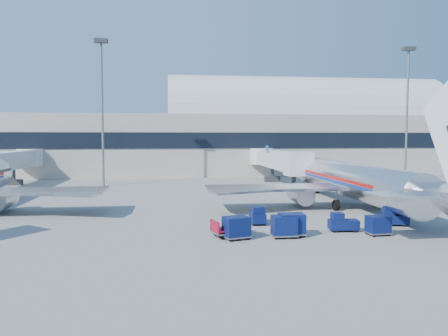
{
  "coord_description": "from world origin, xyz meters",
  "views": [
    {
      "loc": [
        -9.64,
        -39.52,
        7.56
      ],
      "look_at": [
        -4.02,
        6.0,
        4.34
      ],
      "focal_mm": 35.0,
      "sensor_mm": 36.0,
      "label": 1
    }
  ],
  "objects": [
    {
      "name": "ground",
      "position": [
        0.0,
        0.0,
        0.0
      ],
      "size": [
        260.0,
        260.0,
        0.0
      ],
      "primitive_type": "plane",
      "color": "gray",
      "rests_on": "ground"
    },
    {
      "name": "terminal",
      "position": [
        -13.6,
        55.96,
        7.52
      ],
      "size": [
        170.0,
        28.15,
        21.0
      ],
      "color": "#B2AA9E",
      "rests_on": "ground"
    },
    {
      "name": "airliner_main",
      "position": [
        10.0,
        4.51,
        2.93
      ],
      "size": [
        32.0,
        37.26,
        12.07
      ],
      "color": "silver",
      "rests_on": "ground"
    },
    {
      "name": "jetbridge_near",
      "position": [
        7.6,
        30.81,
        3.93
      ],
      "size": [
        4.4,
        27.5,
        6.25
      ],
      "color": "silver",
      "rests_on": "ground"
    },
    {
      "name": "jetbridge_mid",
      "position": [
        -34.4,
        30.81,
        3.93
      ],
      "size": [
        4.4,
        27.5,
        6.25
      ],
      "color": "silver",
      "rests_on": "ground"
    },
    {
      "name": "mast_west",
      "position": [
        -20.0,
        30.0,
        14.79
      ],
      "size": [
        2.0,
        1.2,
        22.6
      ],
      "color": "slate",
      "rests_on": "ground"
    },
    {
      "name": "mast_east",
      "position": [
        30.0,
        30.0,
        14.79
      ],
      "size": [
        2.0,
        1.2,
        22.6
      ],
      "color": "slate",
      "rests_on": "ground"
    },
    {
      "name": "barrier_near",
      "position": [
        18.0,
        2.0,
        0.45
      ],
      "size": [
        3.0,
        0.55,
        0.9
      ],
      "primitive_type": "cube",
      "color": "#9E9E96",
      "rests_on": "ground"
    },
    {
      "name": "tug_lead",
      "position": [
        4.09,
        -6.19,
        0.69
      ],
      "size": [
        2.42,
        1.37,
        1.51
      ],
      "rotation": [
        0.0,
        0.0,
        -0.09
      ],
      "color": "#091446",
      "rests_on": "ground"
    },
    {
      "name": "tug_right",
      "position": [
        9.33,
        -4.47,
        0.68
      ],
      "size": [
        2.51,
        1.66,
        1.5
      ],
      "rotation": [
        0.0,
        0.0,
        -0.24
      ],
      "color": "#091446",
      "rests_on": "ground"
    },
    {
      "name": "tug_left",
      "position": [
        -2.11,
        -2.39,
        0.72
      ],
      "size": [
        1.3,
        2.46,
        1.58
      ],
      "rotation": [
        0.0,
        0.0,
        1.53
      ],
      "color": "#091446",
      "rests_on": "ground"
    },
    {
      "name": "cart_train_a",
      "position": [
        -0.46,
        -7.44,
        0.93
      ],
      "size": [
        2.0,
        1.54,
        1.75
      ],
      "rotation": [
        0.0,
        0.0,
        -0.01
      ],
      "color": "#091446",
      "rests_on": "ground"
    },
    {
      "name": "cart_train_b",
      "position": [
        -1.15,
        -7.78,
        0.89
      ],
      "size": [
        1.89,
        1.44,
        1.67
      ],
      "rotation": [
        0.0,
        0.0,
        0.0
      ],
      "color": "#091446",
      "rests_on": "ground"
    },
    {
      "name": "cart_train_c",
      "position": [
        -4.8,
        -7.85,
        0.9
      ],
      "size": [
        2.25,
        1.94,
        1.69
      ],
      "rotation": [
        0.0,
        0.0,
        0.29
      ],
      "color": "#091446",
      "rests_on": "ground"
    },
    {
      "name": "cart_solo_near",
      "position": [
        6.29,
        -7.87,
        0.8
      ],
      "size": [
        1.81,
        1.44,
        1.5
      ],
      "rotation": [
        0.0,
        0.0,
        0.09
      ],
      "color": "#091446",
      "rests_on": "ground"
    },
    {
      "name": "cart_open_red",
      "position": [
        -5.23,
        -7.03,
        0.47
      ],
      "size": [
        2.86,
        2.37,
        0.66
      ],
      "rotation": [
        0.0,
        0.0,
        0.29
      ],
      "color": "slate",
      "rests_on": "ground"
    }
  ]
}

